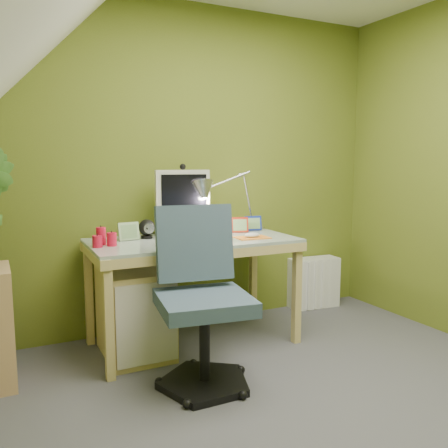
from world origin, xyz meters
name	(u,v)px	position (x,y,z in m)	size (l,w,h in m)	color
floor	(315,423)	(0.00, 0.00, -0.01)	(3.20, 3.20, 0.01)	#4E4E53
wall_back	(189,168)	(0.00, 1.60, 1.20)	(3.20, 0.01, 2.40)	olive
desk	(193,292)	(-0.14, 1.19, 0.37)	(1.37, 0.68, 0.73)	tan
monitor	(183,196)	(-0.14, 1.37, 1.01)	(0.41, 0.24, 0.56)	beige
speaker_left	(147,229)	(-0.41, 1.35, 0.80)	(0.11, 0.11, 0.13)	black
speaker_right	(219,226)	(0.13, 1.35, 0.79)	(0.09, 0.09, 0.11)	black
keyboard	(190,241)	(-0.22, 1.05, 0.74)	(0.42, 0.13, 0.02)	white
mousepad	(252,237)	(0.24, 1.05, 0.74)	(0.23, 0.16, 0.01)	orange
mouse	(252,235)	(0.24, 1.05, 0.75)	(0.11, 0.07, 0.04)	silver
amber_tumbler	(222,232)	(0.04, 1.11, 0.78)	(0.07, 0.07, 0.09)	brown
candle_cluster	(102,237)	(-0.74, 1.20, 0.79)	(0.15, 0.13, 0.11)	red
photo_frame_red	(239,225)	(0.28, 1.31, 0.79)	(0.13, 0.02, 0.11)	#AA2612
photo_frame_blue	(253,223)	(0.42, 1.35, 0.79)	(0.13, 0.02, 0.11)	navy
photo_frame_green	(129,231)	(-0.54, 1.33, 0.79)	(0.14, 0.02, 0.12)	#95BA80
desk_lamp	(239,188)	(0.31, 1.37, 1.05)	(0.60, 0.26, 0.64)	silver
task_chair	(204,299)	(-0.33, 0.58, 0.51)	(0.56, 0.56, 1.01)	#3A4E5F
radiator	(314,282)	(1.11, 1.50, 0.21)	(0.43, 0.17, 0.43)	silver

